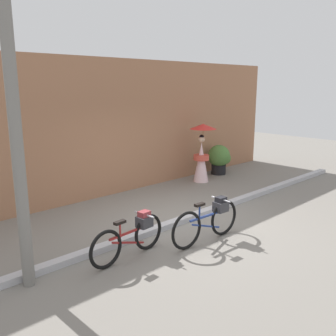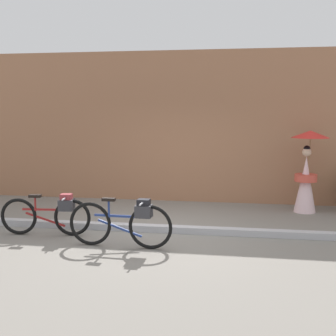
% 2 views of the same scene
% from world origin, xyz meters
% --- Properties ---
extents(ground_plane, '(30.00, 30.00, 0.00)m').
position_xyz_m(ground_plane, '(0.00, 0.00, 0.00)').
color(ground_plane, gray).
extents(building_wall, '(14.00, 0.40, 3.71)m').
position_xyz_m(building_wall, '(0.00, 3.07, 1.85)').
color(building_wall, '#9E6B4C').
rests_on(building_wall, ground_plane).
extents(sidewalk_curb, '(14.00, 0.20, 0.12)m').
position_xyz_m(sidewalk_curb, '(0.00, 0.00, 0.06)').
color(sidewalk_curb, '#B2B2B7').
rests_on(sidewalk_curb, ground_plane).
extents(bicycle_near_officer, '(1.68, 0.48, 0.77)m').
position_xyz_m(bicycle_near_officer, '(-1.86, -0.55, 0.40)').
color(bicycle_near_officer, black).
rests_on(bicycle_near_officer, ground_plane).
extents(bicycle_far_side, '(1.78, 0.48, 0.83)m').
position_xyz_m(bicycle_far_side, '(-0.33, -1.03, 0.44)').
color(bicycle_far_side, black).
rests_on(bicycle_far_side, ground_plane).
extents(person_with_parasol, '(0.83, 0.83, 1.83)m').
position_xyz_m(person_with_parasol, '(3.00, 2.13, 0.93)').
color(person_with_parasol, silver).
rests_on(person_with_parasol, ground_plane).
extents(potted_plant_by_door, '(0.77, 0.75, 1.01)m').
position_xyz_m(potted_plant_by_door, '(4.20, 2.36, 0.56)').
color(potted_plant_by_door, black).
rests_on(potted_plant_by_door, ground_plane).
extents(utility_pole, '(0.18, 0.18, 4.80)m').
position_xyz_m(utility_pole, '(-3.60, -0.22, 2.40)').
color(utility_pole, slate).
rests_on(utility_pole, ground_plane).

